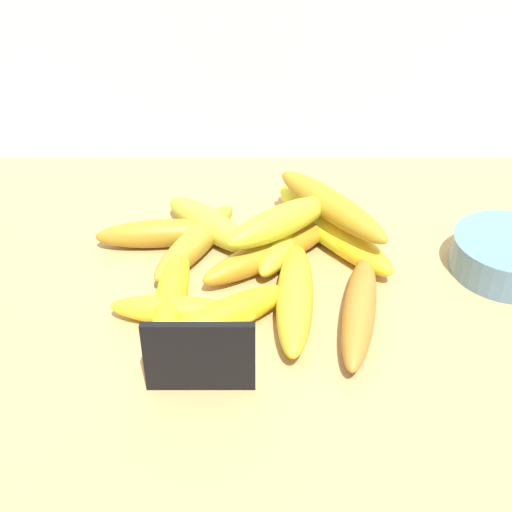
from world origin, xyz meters
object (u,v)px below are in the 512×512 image
object	(u,v)px
fruit_bowl	(512,256)
banana_3	(175,291)
banana_10	(318,219)
banana_6	(199,241)
banana_8	(362,310)
banana_13	(282,222)
banana_7	(344,238)
banana_12	(334,205)
banana_0	(297,297)
banana_1	(272,252)
banana_4	(291,237)
chalkboard_sign	(202,359)
banana_11	(228,315)
banana_5	(185,311)
banana_2	(165,233)
banana_9	(212,224)

from	to	relation	value
fruit_bowl	banana_3	size ratio (longest dim) A/B	0.69
fruit_bowl	banana_10	xyz separation A→B (cm)	(-23.48, 8.83, -0.23)
banana_10	banana_6	bearing A→B (deg)	-161.33
banana_8	banana_13	xyz separation A→B (cm)	(-8.72, 11.92, 4.08)
banana_7	banana_13	xyz separation A→B (cm)	(-8.05, -2.27, 3.81)
banana_8	banana_12	world-z (taller)	banana_12
banana_0	banana_1	bearing A→B (deg)	106.79
banana_1	banana_7	world-z (taller)	banana_7
fruit_bowl	banana_10	distance (cm)	25.09
banana_4	banana_10	xyz separation A→B (cm)	(3.79, 4.47, -0.03)
banana_0	banana_12	size ratio (longest dim) A/B	0.98
banana_8	banana_10	size ratio (longest dim) A/B	1.09
chalkboard_sign	banana_1	size ratio (longest dim) A/B	0.54
banana_1	banana_11	distance (cm)	13.14
fruit_bowl	banana_0	world-z (taller)	fruit_bowl
banana_0	banana_10	xyz separation A→B (cm)	(3.48, 16.96, -0.10)
banana_10	banana_11	distance (cm)	22.93
banana_0	banana_1	distance (cm)	9.54
fruit_bowl	banana_4	size ratio (longest dim) A/B	0.80
banana_6	banana_13	bearing A→B (deg)	-8.81
banana_8	banana_11	xyz separation A→B (cm)	(-14.99, -1.11, 0.08)
chalkboard_sign	banana_0	world-z (taller)	chalkboard_sign
banana_1	banana_5	size ratio (longest dim) A/B	1.22
banana_0	banana_2	size ratio (longest dim) A/B	1.17
banana_11	banana_6	bearing A→B (deg)	106.44
banana_9	banana_11	distance (cm)	18.72
banana_11	banana_13	size ratio (longest dim) A/B	1.04
banana_12	banana_7	bearing A→B (deg)	-44.74
banana_1	banana_10	distance (cm)	10.01
banana_2	banana_3	world-z (taller)	banana_2
banana_6	banana_1	bearing A→B (deg)	-15.20
banana_0	banana_5	bearing A→B (deg)	-170.67
banana_6	banana_12	bearing A→B (deg)	6.67
banana_11	banana_2	bearing A→B (deg)	118.31
banana_4	banana_13	xyz separation A→B (cm)	(-1.23, -2.45, 3.84)
chalkboard_sign	banana_4	world-z (taller)	chalkboard_sign
banana_6	banana_5	bearing A→B (deg)	-92.28
banana_0	banana_13	xyz separation A→B (cm)	(-1.54, 10.04, 3.78)
banana_10	banana_13	bearing A→B (deg)	-125.95
fruit_bowl	banana_0	bearing A→B (deg)	-163.23
banana_4	banana_11	distance (cm)	17.21
banana_4	banana_8	bearing A→B (deg)	-62.48
banana_0	banana_3	world-z (taller)	banana_0
chalkboard_sign	banana_7	world-z (taller)	chalkboard_sign
banana_11	banana_12	bearing A→B (deg)	52.25
chalkboard_sign	banana_6	distance (cm)	23.89
banana_9	banana_12	size ratio (longest dim) A/B	0.81
banana_11	banana_9	bearing A→B (deg)	98.57
banana_11	banana_13	xyz separation A→B (cm)	(6.27, 13.03, 4.00)
banana_9	banana_13	distance (cm)	11.26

